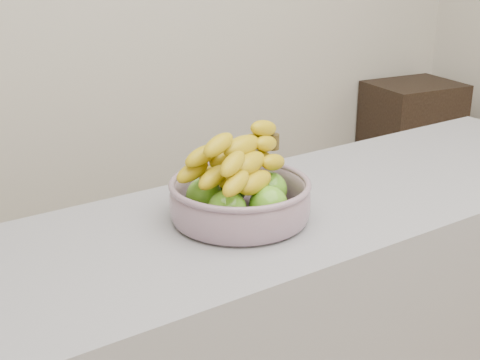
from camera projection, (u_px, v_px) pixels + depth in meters
name	position (u px, v px, depth m)	size (l,w,h in m)	color
counter	(307.00, 348.00, 1.87)	(2.00, 0.60, 0.90)	gray
cabinet	(409.00, 157.00, 3.58)	(0.45, 0.36, 0.81)	black
fruit_bowl	(240.00, 194.00, 1.56)	(0.33, 0.33, 0.20)	#A3B2C4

